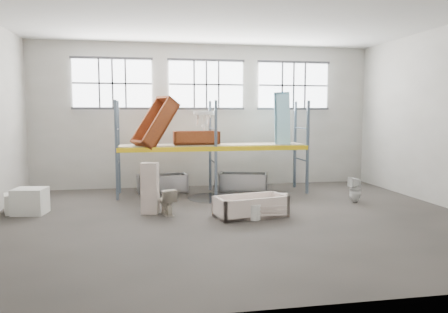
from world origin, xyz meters
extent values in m
cube|color=#47413C|center=(0.00, 0.00, -0.05)|extent=(12.00, 10.00, 0.10)
cube|color=silver|center=(0.00, 0.00, 5.05)|extent=(12.00, 10.00, 0.10)
cube|color=#9E9C92|center=(0.00, 5.05, 2.50)|extent=(12.00, 0.10, 5.00)
cube|color=#ABA89E|center=(0.00, -5.05, 2.50)|extent=(12.00, 0.10, 5.00)
cube|color=white|center=(-3.20, 4.94, 3.60)|extent=(2.60, 0.04, 1.60)
cube|color=white|center=(0.00, 4.94, 3.60)|extent=(2.60, 0.04, 1.60)
cube|color=white|center=(3.20, 4.94, 3.60)|extent=(2.60, 0.04, 1.60)
cube|color=slate|center=(-3.00, 2.90, 1.50)|extent=(0.08, 0.08, 3.00)
cube|color=slate|center=(-3.00, 4.10, 1.50)|extent=(0.08, 0.08, 3.00)
cube|color=slate|center=(0.00, 2.90, 1.50)|extent=(0.08, 0.08, 3.00)
cube|color=slate|center=(0.00, 4.10, 1.50)|extent=(0.08, 0.08, 3.00)
cube|color=slate|center=(3.00, 2.90, 1.50)|extent=(0.08, 0.08, 3.00)
cube|color=slate|center=(3.00, 4.10, 1.50)|extent=(0.08, 0.08, 3.00)
cube|color=yellow|center=(0.00, 2.90, 1.50)|extent=(6.00, 0.10, 0.14)
cube|color=yellow|center=(0.00, 4.10, 1.50)|extent=(6.00, 0.10, 0.14)
cube|color=gray|center=(0.00, 3.50, 1.58)|extent=(5.90, 1.10, 0.03)
cylinder|color=black|center=(0.00, 2.70, 0.00)|extent=(1.80, 1.80, 0.00)
cube|color=beige|center=(1.34, 0.61, 0.28)|extent=(0.45, 0.30, 0.40)
imported|color=beige|center=(0.60, 0.47, 0.16)|extent=(0.53, 0.53, 0.16)
imported|color=beige|center=(-1.64, 0.75, 0.34)|extent=(0.52, 0.74, 0.68)
cube|color=beige|center=(-2.06, 0.92, 0.67)|extent=(0.49, 0.38, 1.33)
imported|color=white|center=(3.88, 1.33, 0.37)|extent=(0.36, 0.35, 0.74)
imported|color=white|center=(-0.31, 3.32, 2.09)|extent=(0.73, 0.58, 0.62)
cylinder|color=white|center=(0.44, -0.18, 0.19)|extent=(0.39, 0.39, 0.38)
cube|color=silver|center=(-5.12, 1.45, 0.34)|extent=(0.87, 0.78, 0.67)
cube|color=white|center=(-5.49, 1.66, 0.25)|extent=(0.77, 0.77, 0.51)
camera|label=1|loc=(-2.18, -10.37, 2.61)|focal=34.95mm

